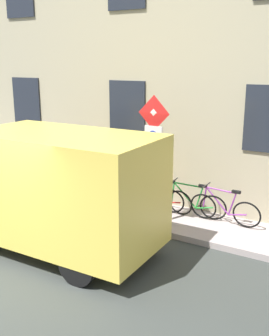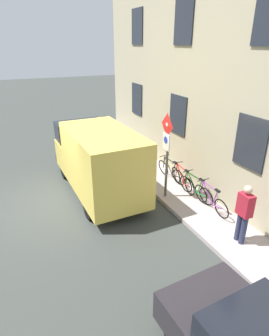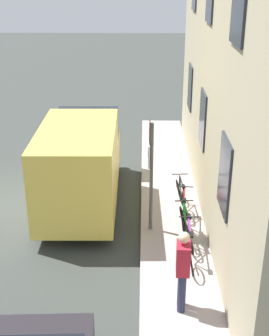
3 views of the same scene
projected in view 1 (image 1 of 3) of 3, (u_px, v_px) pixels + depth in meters
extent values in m
cube|color=#A89B9A|center=(111.00, 207.00, 10.77)|extent=(1.66, 15.52, 0.14)
cube|color=tan|center=(134.00, 53.00, 10.72)|extent=(0.70, 13.52, 8.11)
cube|color=#232833|center=(269.00, 119.00, 8.94)|extent=(0.06, 1.10, 1.50)
cube|color=#232833|center=(127.00, 109.00, 10.79)|extent=(0.06, 1.10, 1.50)
cube|color=#232833|center=(27.00, 102.00, 12.64)|extent=(0.06, 1.10, 1.50)
cylinder|color=#474C47|center=(154.00, 165.00, 9.11)|extent=(0.09, 0.09, 2.85)
pyramid|color=silver|center=(153.00, 114.00, 8.74)|extent=(0.07, 0.50, 0.50)
pyramid|color=red|center=(153.00, 114.00, 8.75)|extent=(0.05, 0.56, 0.56)
cube|color=white|center=(153.00, 139.00, 8.90)|extent=(0.07, 0.44, 0.56)
cylinder|color=#1933B2|center=(153.00, 136.00, 8.87)|extent=(0.02, 0.24, 0.24)
cube|color=#EACB4F|center=(65.00, 187.00, 8.04)|extent=(2.07, 3.84, 2.18)
cylinder|color=black|center=(16.00, 203.00, 10.18)|extent=(0.23, 0.76, 0.76)
cylinder|color=black|center=(78.00, 265.00, 7.10)|extent=(0.23, 0.76, 0.76)
cylinder|color=black|center=(129.00, 229.00, 8.58)|extent=(0.23, 0.76, 0.76)
torus|color=black|center=(203.00, 206.00, 9.68)|extent=(0.16, 0.66, 0.66)
torus|color=black|center=(247.00, 215.00, 9.14)|extent=(0.16, 0.66, 0.66)
cylinder|color=purple|center=(217.00, 201.00, 9.45)|extent=(0.04, 0.60, 0.60)
cylinder|color=purple|center=(221.00, 190.00, 9.34)|extent=(0.05, 0.73, 0.07)
cylinder|color=purple|center=(232.00, 204.00, 9.27)|extent=(0.04, 0.19, 0.55)
cylinder|color=purple|center=(237.00, 215.00, 9.26)|extent=(0.04, 0.43, 0.12)
cylinder|color=purple|center=(205.00, 197.00, 9.60)|extent=(0.04, 0.09, 0.50)
cube|color=black|center=(236.00, 192.00, 9.15)|extent=(0.08, 0.20, 0.06)
cylinder|color=#262626|center=(206.00, 185.00, 9.51)|extent=(0.46, 0.04, 0.03)
torus|color=black|center=(172.00, 201.00, 10.04)|extent=(0.22, 0.67, 0.66)
torus|color=black|center=(213.00, 208.00, 9.59)|extent=(0.22, 0.67, 0.66)
cylinder|color=green|center=(185.00, 195.00, 9.84)|extent=(0.09, 0.60, 0.60)
cylinder|color=green|center=(188.00, 185.00, 9.74)|extent=(0.10, 0.73, 0.07)
cylinder|color=green|center=(199.00, 198.00, 9.69)|extent=(0.05, 0.19, 0.55)
cylinder|color=green|center=(204.00, 208.00, 9.69)|extent=(0.07, 0.43, 0.12)
cylinder|color=green|center=(173.00, 192.00, 9.96)|extent=(0.04, 0.09, 0.50)
cube|color=black|center=(203.00, 186.00, 9.58)|extent=(0.10, 0.21, 0.06)
cylinder|color=#262626|center=(174.00, 180.00, 9.87)|extent=(0.46, 0.07, 0.03)
torus|color=black|center=(145.00, 195.00, 10.52)|extent=(0.20, 0.67, 0.66)
torus|color=black|center=(180.00, 203.00, 9.92)|extent=(0.20, 0.67, 0.66)
cylinder|color=red|center=(156.00, 189.00, 10.27)|extent=(0.09, 0.60, 0.60)
cylinder|color=red|center=(159.00, 180.00, 10.16)|extent=(0.10, 0.73, 0.07)
cylinder|color=red|center=(168.00, 193.00, 10.07)|extent=(0.05, 0.19, 0.55)
cylinder|color=red|center=(173.00, 203.00, 10.05)|extent=(0.07, 0.43, 0.12)
cylinder|color=red|center=(146.00, 186.00, 10.44)|extent=(0.04, 0.09, 0.50)
cube|color=black|center=(171.00, 181.00, 9.95)|extent=(0.10, 0.21, 0.06)
cylinder|color=#262626|center=(147.00, 175.00, 10.35)|extent=(0.46, 0.07, 0.03)
torus|color=black|center=(117.00, 190.00, 10.86)|extent=(0.23, 0.67, 0.65)
torus|color=black|center=(153.00, 196.00, 10.40)|extent=(0.23, 0.67, 0.65)
cylinder|color=black|center=(128.00, 185.00, 10.66)|extent=(0.08, 0.60, 0.60)
cylinder|color=black|center=(131.00, 175.00, 10.55)|extent=(0.09, 0.73, 0.07)
cylinder|color=black|center=(141.00, 187.00, 10.50)|extent=(0.05, 0.19, 0.55)
cylinder|color=black|center=(145.00, 196.00, 10.50)|extent=(0.07, 0.43, 0.12)
cylinder|color=black|center=(118.00, 182.00, 10.78)|extent=(0.04, 0.09, 0.50)
cube|color=black|center=(143.00, 176.00, 10.39)|extent=(0.09, 0.21, 0.06)
cylinder|color=#262626|center=(119.00, 171.00, 10.69)|extent=(0.46, 0.06, 0.03)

